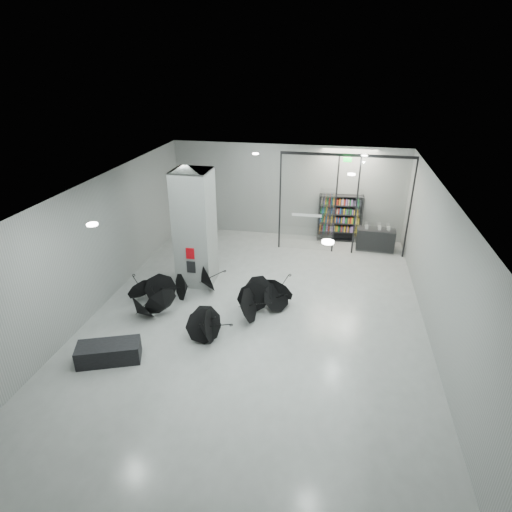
% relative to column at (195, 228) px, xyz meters
% --- Properties ---
extents(room, '(14.00, 14.02, 4.01)m').
position_rel_column_xyz_m(room, '(2.50, -2.00, 0.84)').
color(room, gray).
rests_on(room, ground).
extents(column, '(1.20, 1.20, 4.00)m').
position_rel_column_xyz_m(column, '(0.00, 0.00, 0.00)').
color(column, slate).
rests_on(column, ground).
extents(fire_cabinet, '(0.28, 0.04, 0.38)m').
position_rel_column_xyz_m(fire_cabinet, '(0.00, -0.62, -0.65)').
color(fire_cabinet, '#A50A07').
rests_on(fire_cabinet, column).
extents(info_panel, '(0.30, 0.03, 0.42)m').
position_rel_column_xyz_m(info_panel, '(0.00, -0.62, -1.15)').
color(info_panel, black).
rests_on(info_panel, column).
extents(exit_sign, '(0.30, 0.06, 0.15)m').
position_rel_column_xyz_m(exit_sign, '(4.90, 3.30, 1.82)').
color(exit_sign, '#0CE533').
rests_on(exit_sign, room).
extents(glass_partition, '(5.06, 0.08, 4.00)m').
position_rel_column_xyz_m(glass_partition, '(4.89, 3.50, 0.18)').
color(glass_partition, silver).
rests_on(glass_partition, ground).
extents(bench, '(1.73, 1.20, 0.51)m').
position_rel_column_xyz_m(bench, '(-0.90, -4.66, -1.74)').
color(bench, black).
rests_on(bench, ground).
extents(bookshelf, '(1.87, 0.50, 2.03)m').
position_rel_column_xyz_m(bookshelf, '(4.83, 4.75, -0.99)').
color(bookshelf, black).
rests_on(bookshelf, ground).
extents(shop_counter, '(1.54, 0.67, 0.91)m').
position_rel_column_xyz_m(shop_counter, '(6.33, 4.00, -1.54)').
color(shop_counter, black).
rests_on(shop_counter, ground).
extents(umbrella_cluster, '(5.63, 3.85, 1.31)m').
position_rel_column_xyz_m(umbrella_cluster, '(1.12, -1.94, -1.69)').
color(umbrella_cluster, black).
rests_on(umbrella_cluster, ground).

